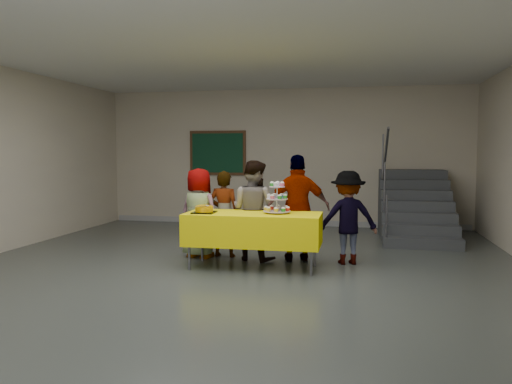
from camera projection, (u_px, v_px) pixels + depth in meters
room_shell at (224, 110)px, 6.09m from camera, size 10.00×10.04×3.02m
bake_table at (253, 228)px, 6.95m from camera, size 1.88×0.78×0.77m
cupcake_stand at (277, 201)px, 6.91m from camera, size 0.38×0.38×0.44m
bear_cake at (204, 209)px, 6.95m from camera, size 0.32×0.36×0.12m
schoolchild_a at (199, 213)px, 7.65m from camera, size 0.77×0.61×1.37m
schoolchild_b at (224, 214)px, 7.70m from camera, size 0.50×0.35×1.33m
schoolchild_c at (253, 210)px, 7.46m from camera, size 0.88×0.79×1.50m
schoolchild_d at (298, 208)px, 7.34m from camera, size 0.99×0.56×1.58m
schoolchild_e at (348, 217)px, 7.20m from camera, size 0.97×0.69×1.35m
staircase at (414, 210)px, 9.69m from camera, size 1.30×2.40×2.04m
noticeboard at (218, 153)px, 11.26m from camera, size 1.30×0.05×1.00m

